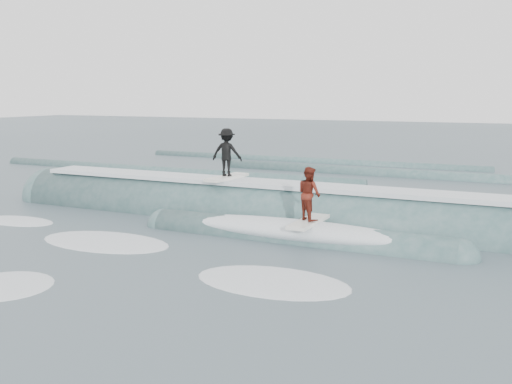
% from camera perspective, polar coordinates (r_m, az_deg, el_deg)
% --- Properties ---
extents(ground, '(160.00, 160.00, 0.00)m').
position_cam_1_polar(ground, '(14.24, -8.27, -7.34)').
color(ground, '#374A51').
rests_on(ground, ground).
extents(breaking_wave, '(21.51, 4.01, 2.45)m').
position_cam_1_polar(breaking_wave, '(18.84, 1.56, -2.90)').
color(breaking_wave, '#335556').
rests_on(breaking_wave, ground).
extents(surfer_black, '(1.13, 2.04, 1.73)m').
position_cam_1_polar(surfer_black, '(19.52, -2.93, 3.75)').
color(surfer_black, white).
rests_on(surfer_black, ground).
extents(surfer_red, '(0.94, 2.02, 1.63)m').
position_cam_1_polar(surfer_red, '(16.13, 5.33, -0.56)').
color(surfer_red, white).
rests_on(surfer_red, ground).
extents(whitewater, '(13.01, 6.63, 0.10)m').
position_cam_1_polar(whitewater, '(15.65, -14.46, -5.98)').
color(whitewater, white).
rests_on(whitewater, ground).
extents(far_swells, '(35.05, 8.65, 0.80)m').
position_cam_1_polar(far_swells, '(31.11, 5.12, 2.00)').
color(far_swells, '#335556').
rests_on(far_swells, ground).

